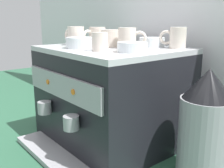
{
  "coord_description": "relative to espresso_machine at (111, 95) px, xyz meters",
  "views": [
    {
      "loc": [
        0.87,
        -0.71,
        0.53
      ],
      "look_at": [
        0.0,
        0.0,
        0.26
      ],
      "focal_mm": 42.76,
      "sensor_mm": 36.0,
      "label": 1
    }
  ],
  "objects": [
    {
      "name": "ceramic_bowl_0",
      "position": [
        0.08,
        0.16,
        0.23
      ],
      "size": [
        0.11,
        0.11,
        0.04
      ],
      "color": "silver",
      "rests_on": "espresso_machine"
    },
    {
      "name": "ceramic_cup_3",
      "position": [
        -0.17,
        -0.07,
        0.25
      ],
      "size": [
        0.12,
        0.07,
        0.08
      ],
      "color": "beige",
      "rests_on": "espresso_machine"
    },
    {
      "name": "ground_plane",
      "position": [
        0.0,
        0.0,
        -0.21
      ],
      "size": [
        4.0,
        4.0,
        0.0
      ],
      "primitive_type": "plane",
      "color": "#28563D"
    },
    {
      "name": "ceramic_cup_5",
      "position": [
        0.08,
        0.02,
        0.25
      ],
      "size": [
        0.1,
        0.09,
        0.08
      ],
      "color": "beige",
      "rests_on": "espresso_machine"
    },
    {
      "name": "coffee_grinder",
      "position": [
        0.43,
        0.06,
        -0.02
      ],
      "size": [
        0.17,
        0.17,
        0.38
      ],
      "color": "#939399",
      "rests_on": "ground_plane"
    },
    {
      "name": "ceramic_cup_0",
      "position": [
        -0.02,
        0.01,
        0.24
      ],
      "size": [
        0.08,
        0.12,
        0.07
      ],
      "color": "beige",
      "rests_on": "espresso_machine"
    },
    {
      "name": "ceramic_cup_4",
      "position": [
        0.2,
        0.18,
        0.25
      ],
      "size": [
        0.1,
        0.07,
        0.08
      ],
      "color": "beige",
      "rests_on": "espresso_machine"
    },
    {
      "name": "tiled_backsplash_wall",
      "position": [
        0.0,
        0.34,
        0.32
      ],
      "size": [
        2.8,
        0.03,
        1.06
      ],
      "primitive_type": "cube",
      "color": "silver",
      "rests_on": "ground_plane"
    },
    {
      "name": "ceramic_cup_1",
      "position": [
        0.08,
        -0.11,
        0.24
      ],
      "size": [
        0.07,
        0.09,
        0.07
      ],
      "color": "beige",
      "rests_on": "espresso_machine"
    },
    {
      "name": "espresso_machine",
      "position": [
        0.0,
        0.0,
        0.0
      ],
      "size": [
        0.56,
        0.59,
        0.41
      ],
      "color": "black",
      "rests_on": "ground_plane"
    },
    {
      "name": "ceramic_bowl_1",
      "position": [
        -0.05,
        -0.12,
        0.23
      ],
      "size": [
        0.12,
        0.12,
        0.04
      ],
      "color": "silver",
      "rests_on": "espresso_machine"
    },
    {
      "name": "ceramic_cup_2",
      "position": [
        -0.15,
        0.03,
        0.25
      ],
      "size": [
        0.08,
        0.12,
        0.08
      ],
      "color": "beige",
      "rests_on": "espresso_machine"
    },
    {
      "name": "milk_pitcher",
      "position": [
        -0.43,
        -0.05,
        -0.14
      ],
      "size": [
        0.09,
        0.09,
        0.12
      ],
      "primitive_type": "cylinder",
      "color": "#B7B7BC",
      "rests_on": "ground_plane"
    },
    {
      "name": "ceramic_bowl_2",
      "position": [
        0.18,
        -0.05,
        0.23
      ],
      "size": [
        0.11,
        0.11,
        0.04
      ],
      "color": "silver",
      "rests_on": "espresso_machine"
    }
  ]
}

